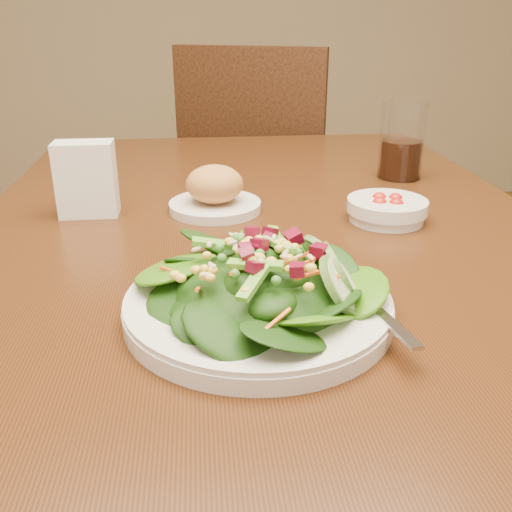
# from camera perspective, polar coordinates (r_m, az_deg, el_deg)

# --- Properties ---
(dining_table) EXTENTS (0.90, 1.40, 0.75)m
(dining_table) POSITION_cam_1_polar(r_m,az_deg,el_deg) (0.88, 1.21, -3.82)
(dining_table) COLOR #422410
(dining_table) RESTS_ON ground_plane
(chair_far) EXTENTS (0.58, 0.58, 0.97)m
(chair_far) POSITION_cam_1_polar(r_m,az_deg,el_deg) (1.81, 0.53, 6.03)
(chair_far) COLOR #462614
(chair_far) RESTS_ON ground_plane
(salad_plate) EXTENTS (0.29, 0.29, 0.08)m
(salad_plate) POSITION_cam_1_polar(r_m,az_deg,el_deg) (0.60, 1.13, -3.39)
(salad_plate) COLOR white
(salad_plate) RESTS_ON dining_table
(bread_plate) EXTENTS (0.15, 0.15, 0.08)m
(bread_plate) POSITION_cam_1_polar(r_m,az_deg,el_deg) (0.93, -4.15, 6.35)
(bread_plate) COLOR white
(bread_plate) RESTS_ON dining_table
(tomato_bowl) EXTENTS (0.12, 0.12, 0.04)m
(tomato_bowl) POSITION_cam_1_polar(r_m,az_deg,el_deg) (0.91, 12.95, 4.58)
(tomato_bowl) COLOR white
(tomato_bowl) RESTS_ON dining_table
(drinking_glass) EXTENTS (0.08, 0.08, 0.15)m
(drinking_glass) POSITION_cam_1_polar(r_m,az_deg,el_deg) (1.15, 14.35, 10.63)
(drinking_glass) COLOR silver
(drinking_glass) RESTS_ON dining_table
(napkin_holder) EXTENTS (0.09, 0.05, 0.12)m
(napkin_holder) POSITION_cam_1_polar(r_m,az_deg,el_deg) (0.94, -16.62, 7.57)
(napkin_holder) COLOR white
(napkin_holder) RESTS_ON dining_table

